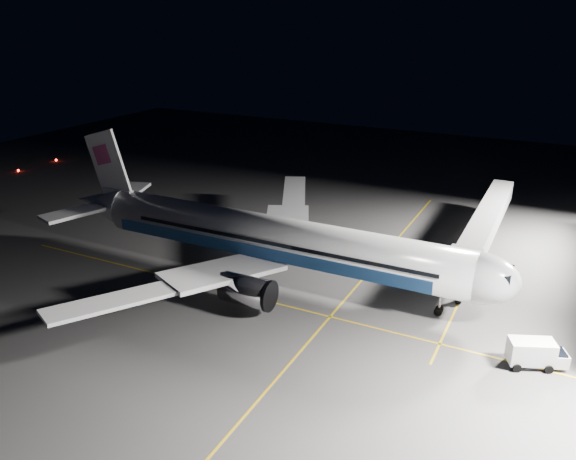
% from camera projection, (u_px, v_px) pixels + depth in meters
% --- Properties ---
extents(ground, '(200.00, 200.00, 0.00)m').
position_uv_depth(ground, '(276.00, 277.00, 70.92)').
color(ground, '#4C4C4F').
rests_on(ground, ground).
extents(guide_line_main, '(0.25, 80.00, 0.01)m').
position_uv_depth(guide_line_main, '(350.00, 294.00, 66.71)').
color(guide_line_main, gold).
rests_on(guide_line_main, ground).
extents(guide_line_cross, '(70.00, 0.25, 0.01)m').
position_uv_depth(guide_line_cross, '(252.00, 297.00, 65.93)').
color(guide_line_cross, gold).
rests_on(guide_line_cross, ground).
extents(guide_line_side, '(0.25, 40.00, 0.01)m').
position_uv_depth(guide_line_side, '(469.00, 281.00, 69.96)').
color(guide_line_side, gold).
rests_on(guide_line_side, ground).
extents(airliner, '(61.48, 54.22, 16.64)m').
position_uv_depth(airliner, '(268.00, 238.00, 69.50)').
color(airliner, silver).
rests_on(airliner, ground).
extents(jet_bridge, '(3.60, 34.40, 6.30)m').
position_uv_depth(jet_bridge, '(484.00, 226.00, 74.99)').
color(jet_bridge, '#B2B2B7').
rests_on(jet_bridge, ground).
extents(service_truck, '(5.71, 4.02, 2.73)m').
position_uv_depth(service_truck, '(536.00, 353.00, 52.62)').
color(service_truck, white).
rests_on(service_truck, ground).
extents(baggage_tug, '(2.41, 2.00, 1.65)m').
position_uv_depth(baggage_tug, '(288.00, 228.00, 84.93)').
color(baggage_tug, black).
rests_on(baggage_tug, ground).
extents(safety_cone_a, '(0.34, 0.34, 0.51)m').
position_uv_depth(safety_cone_a, '(239.00, 252.00, 77.62)').
color(safety_cone_a, '#E85009').
rests_on(safety_cone_a, ground).
extents(safety_cone_b, '(0.38, 0.38, 0.57)m').
position_uv_depth(safety_cone_b, '(319.00, 252.00, 77.58)').
color(safety_cone_b, '#E85009').
rests_on(safety_cone_b, ground).
extents(safety_cone_c, '(0.41, 0.41, 0.62)m').
position_uv_depth(safety_cone_c, '(349.00, 243.00, 80.57)').
color(safety_cone_c, '#E85009').
rests_on(safety_cone_c, ground).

